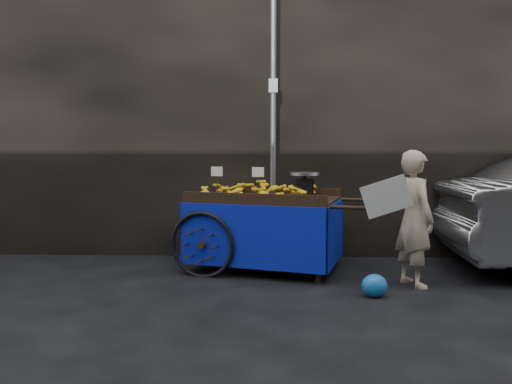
{
  "coord_description": "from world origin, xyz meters",
  "views": [
    {
      "loc": [
        0.29,
        -5.52,
        1.56
      ],
      "look_at": [
        0.09,
        0.5,
        1.03
      ],
      "focal_mm": 35.0,
      "sensor_mm": 36.0,
      "label": 1
    }
  ],
  "objects": [
    {
      "name": "ground",
      "position": [
        0.0,
        0.0,
        0.0
      ],
      "size": [
        80.0,
        80.0,
        0.0
      ],
      "primitive_type": "plane",
      "color": "black",
      "rests_on": "ground"
    },
    {
      "name": "building_wall",
      "position": [
        0.39,
        2.6,
        2.5
      ],
      "size": [
        13.5,
        2.0,
        5.0
      ],
      "color": "black",
      "rests_on": "ground"
    },
    {
      "name": "street_pole",
      "position": [
        0.3,
        1.3,
        2.01
      ],
      "size": [
        0.12,
        0.1,
        4.0
      ],
      "color": "slate",
      "rests_on": "ground"
    },
    {
      "name": "banana_cart",
      "position": [
        0.14,
        0.86,
        0.84
      ],
      "size": [
        2.7,
        1.76,
        1.35
      ],
      "rotation": [
        0.0,
        0.0,
        -0.28
      ],
      "color": "black",
      "rests_on": "ground"
    },
    {
      "name": "vendor",
      "position": [
        1.89,
        0.11,
        0.77
      ],
      "size": [
        0.93,
        0.66,
        1.54
      ],
      "rotation": [
        0.0,
        0.0,
        1.97
      ],
      "color": "tan",
      "rests_on": "ground"
    },
    {
      "name": "plastic_bag",
      "position": [
        1.37,
        -0.35,
        0.12
      ],
      "size": [
        0.27,
        0.22,
        0.24
      ],
      "primitive_type": "ellipsoid",
      "color": "#175FAE",
      "rests_on": "ground"
    }
  ]
}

